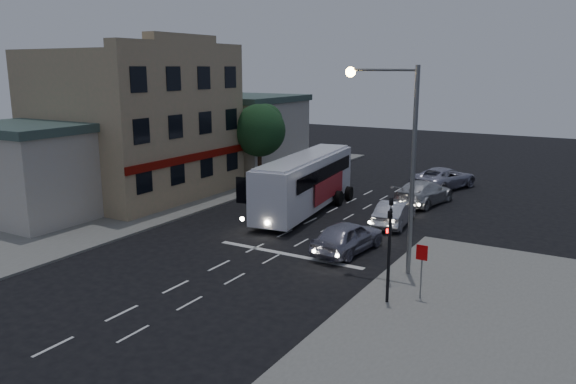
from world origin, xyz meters
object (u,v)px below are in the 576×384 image
Objects in this scene: tour_bus at (305,181)px; car_sedan_b at (424,192)px; car_suv at (347,237)px; traffic_signal_side at (389,245)px; street_tree at (259,128)px; streetlight at (399,146)px; traffic_signal_main at (390,230)px; car_sedan_a at (394,213)px; car_sedan_c at (444,178)px; regulatory_sign at (422,263)px.

tour_bus is 2.15× the size of car_sedan_b.
traffic_signal_side reaches higher than car_suv.
car_suv is 1.15× the size of traffic_signal_side.
street_tree reaches higher than tour_bus.
streetlight is 20.19m from street_tree.
streetlight reaches higher than traffic_signal_main.
car_sedan_c is at bearing -94.51° from car_sedan_a.
car_suv is 5.99m from streetlight.
tour_bus is at bearing 52.38° from car_sedan_b.
traffic_signal_main is 21.38m from street_tree.
car_sedan_a is 11.60m from traffic_signal_side.
streetlight reaches higher than tour_bus.
tour_bus is at bearing 134.50° from traffic_signal_main.
streetlight is 1.45× the size of street_tree.
traffic_signal_side is 1.86× the size of regulatory_sign.
streetlight is (2.78, -13.37, 4.93)m from car_sedan_b.
car_suv is at bearing 137.26° from traffic_signal_main.
street_tree is (-15.55, 12.82, -1.23)m from streetlight.
traffic_signal_side is 0.46× the size of streetlight.
tour_bus is 14.83m from traffic_signal_side.
streetlight reaches higher than car_sedan_a.
street_tree is (-12.85, 5.35, 3.76)m from car_sedan_a.
traffic_signal_side is (3.93, -22.54, 1.61)m from car_sedan_c.
car_sedan_a is 0.49× the size of streetlight.
car_sedan_c is (-0.28, 11.67, 0.07)m from car_sedan_a.
traffic_signal_side is (3.66, -10.88, 1.69)m from car_sedan_a.
regulatory_sign is (1.00, 0.96, -0.82)m from traffic_signal_side.
street_tree reaches higher than car_sedan_c.
car_sedan_c is at bearing 98.93° from traffic_signal_main.
traffic_signal_main is at bearing -42.03° from street_tree.
traffic_signal_main is 2.10m from traffic_signal_side.
car_sedan_c is 14.55m from street_tree.
regulatory_sign is at bearing 147.03° from car_suv.
traffic_signal_main is 2.14m from regulatory_sign.
traffic_signal_side reaches higher than tour_bus.
car_sedan_b is 16.52m from regulatory_sign.
tour_bus is at bearing -8.67° from car_sedan_a.
regulatory_sign is at bearing -51.25° from streetlight.
car_suv is at bearing -41.84° from street_tree.
street_tree reaches higher than traffic_signal_main.
regulatory_sign is at bearing 116.08° from car_sedan_b.
traffic_signal_main is 0.46× the size of streetlight.
car_sedan_a is (6.08, -0.30, -1.21)m from tour_bus.
street_tree reaches higher than traffic_signal_side.
car_suv is at bearing 81.08° from car_sedan_a.
car_sedan_a is 0.77× the size of car_sedan_c.
streetlight is at bearing 128.75° from regulatory_sign.
tour_bus is 8.52m from car_suv.
regulatory_sign is at bearing 43.92° from traffic_signal_side.
regulatory_sign reaches higher than car_sedan_b.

